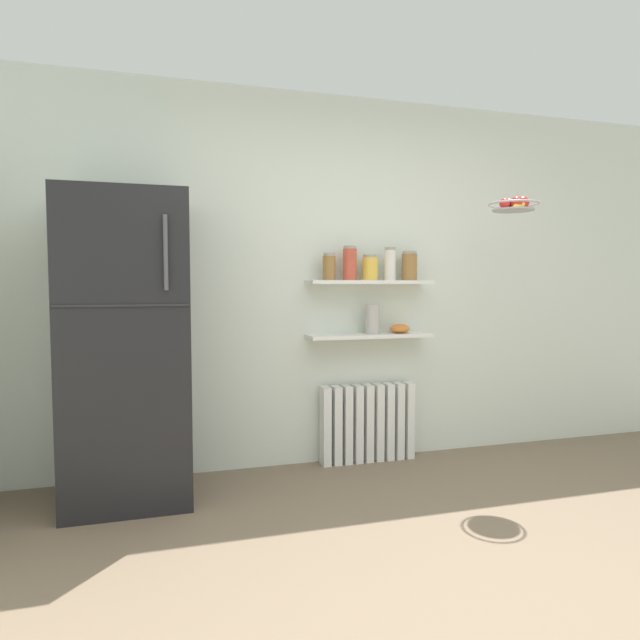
# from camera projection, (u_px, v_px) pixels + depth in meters

# --- Properties ---
(ground_plane) EXTENTS (7.04, 7.04, 0.00)m
(ground_plane) POSITION_uv_depth(u_px,v_px,m) (414.00, 563.00, 2.47)
(ground_plane) COLOR #7A6651
(back_wall) EXTENTS (7.04, 0.10, 2.60)m
(back_wall) POSITION_uv_depth(u_px,v_px,m) (320.00, 281.00, 3.87)
(back_wall) COLOR silver
(back_wall) RESTS_ON ground_plane
(refrigerator) EXTENTS (0.70, 0.69, 1.80)m
(refrigerator) POSITION_uv_depth(u_px,v_px,m) (127.00, 348.00, 3.17)
(refrigerator) COLOR black
(refrigerator) RESTS_ON ground_plane
(radiator) EXTENTS (0.69, 0.12, 0.56)m
(radiator) POSITION_uv_depth(u_px,v_px,m) (368.00, 423.00, 3.90)
(radiator) COLOR white
(radiator) RESTS_ON ground_plane
(wall_shelf_lower) EXTENTS (0.90, 0.22, 0.02)m
(wall_shelf_lower) POSITION_uv_depth(u_px,v_px,m) (370.00, 336.00, 3.83)
(wall_shelf_lower) COLOR white
(wall_shelf_upper) EXTENTS (0.90, 0.22, 0.02)m
(wall_shelf_upper) POSITION_uv_depth(u_px,v_px,m) (370.00, 282.00, 3.81)
(wall_shelf_upper) COLOR white
(storage_jar_0) EXTENTS (0.09, 0.09, 0.19)m
(storage_jar_0) POSITION_uv_depth(u_px,v_px,m) (329.00, 267.00, 3.72)
(storage_jar_0) COLOR olive
(storage_jar_0) RESTS_ON wall_shelf_upper
(storage_jar_1) EXTENTS (0.10, 0.10, 0.24)m
(storage_jar_1) POSITION_uv_depth(u_px,v_px,m) (350.00, 263.00, 3.76)
(storage_jar_1) COLOR #C64C38
(storage_jar_1) RESTS_ON wall_shelf_upper
(storage_jar_2) EXTENTS (0.11, 0.11, 0.18)m
(storage_jar_2) POSITION_uv_depth(u_px,v_px,m) (370.00, 268.00, 3.80)
(storage_jar_2) COLOR yellow
(storage_jar_2) RESTS_ON wall_shelf_upper
(storage_jar_3) EXTENTS (0.08, 0.08, 0.23)m
(storage_jar_3) POSITION_uv_depth(u_px,v_px,m) (390.00, 264.00, 3.84)
(storage_jar_3) COLOR silver
(storage_jar_3) RESTS_ON wall_shelf_upper
(storage_jar_4) EXTENTS (0.11, 0.11, 0.21)m
(storage_jar_4) POSITION_uv_depth(u_px,v_px,m) (409.00, 266.00, 3.88)
(storage_jar_4) COLOR olive
(storage_jar_4) RESTS_ON wall_shelf_upper
(vase) EXTENTS (0.10, 0.10, 0.21)m
(vase) POSITION_uv_depth(u_px,v_px,m) (372.00, 319.00, 3.83)
(vase) COLOR #B2ADA8
(vase) RESTS_ON wall_shelf_lower
(shelf_bowl) EXTENTS (0.15, 0.15, 0.07)m
(shelf_bowl) POSITION_uv_depth(u_px,v_px,m) (400.00, 329.00, 3.89)
(shelf_bowl) COLOR orange
(shelf_bowl) RESTS_ON wall_shelf_lower
(hanging_fruit_basket) EXTENTS (0.33, 0.33, 0.10)m
(hanging_fruit_basket) POSITION_uv_depth(u_px,v_px,m) (514.00, 205.00, 3.58)
(hanging_fruit_basket) COLOR #B2B2B7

